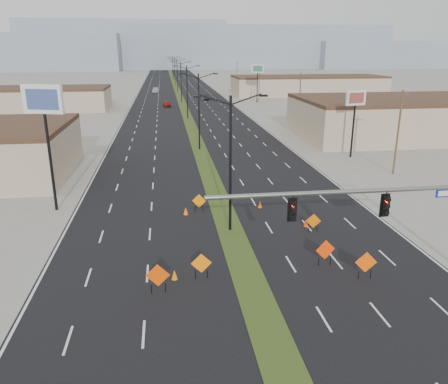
{
  "coord_description": "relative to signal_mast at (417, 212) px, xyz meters",
  "views": [
    {
      "loc": [
        -4.57,
        -18.1,
        13.04
      ],
      "look_at": [
        -0.53,
        11.53,
        3.2
      ],
      "focal_mm": 35.0,
      "sensor_mm": 36.0,
      "label": 1
    }
  ],
  "objects": [
    {
      "name": "construction_sign_3",
      "position": [
        -3.5,
        3.57,
        -3.76
      ],
      "size": [
        1.3,
        0.23,
        1.75
      ],
      "rotation": [
        0.0,
        0.0,
        0.15
      ],
      "color": "#FF3B05",
      "rests_on": "ground"
    },
    {
      "name": "cone_0",
      "position": [
        -12.93,
        3.08,
        -4.48
      ],
      "size": [
        0.49,
        0.49,
        0.63
      ],
      "primitive_type": "cone",
      "rotation": [
        0.0,
        0.0,
        -0.38
      ],
      "color": "orange",
      "rests_on": "ground"
    },
    {
      "name": "pole_sign_east_near",
      "position": [
        10.04,
        31.12,
        1.88
      ],
      "size": [
        2.7,
        1.0,
        8.27
      ],
      "rotation": [
        0.0,
        0.0,
        0.25
      ],
      "color": "black",
      "rests_on": "ground"
    },
    {
      "name": "cone_1",
      "position": [
        -5.29,
        14.45,
        -4.49
      ],
      "size": [
        0.44,
        0.44,
        0.61
      ],
      "primitive_type": "cone",
      "rotation": [
        0.0,
        0.0,
        -0.24
      ],
      "color": "#EB5604",
      "rests_on": "ground"
    },
    {
      "name": "mesa_center",
      "position": [
        31.44,
        298.0,
        9.21
      ],
      "size": [
        220.0,
        50.0,
        28.0
      ],
      "primitive_type": "cube",
      "color": "#8390A3",
      "rests_on": "ground"
    },
    {
      "name": "construction_sign_2",
      "position": [
        -10.56,
        14.2,
        -3.89
      ],
      "size": [
        1.14,
        0.29,
        1.54
      ],
      "rotation": [
        0.0,
        0.0,
        -0.22
      ],
      "color": "orange",
      "rests_on": "ground"
    },
    {
      "name": "car_left",
      "position": [
        -12.44,
        85.13,
        -4.11
      ],
      "size": [
        1.95,
        4.11,
        1.36
      ],
      "primitive_type": "imported",
      "rotation": [
        0.0,
        0.0,
        0.09
      ],
      "color": "maroon",
      "rests_on": "ground"
    },
    {
      "name": "utility_pole_0",
      "position": [
        11.44,
        23.0,
        -0.12
      ],
      "size": [
        1.6,
        0.2,
        9.0
      ],
      "color": "#4C3823",
      "rests_on": "ground"
    },
    {
      "name": "utility_pole_1",
      "position": [
        11.44,
        58.0,
        -0.12
      ],
      "size": [
        1.6,
        0.2,
        9.0
      ],
      "color": "#4C3823",
      "rests_on": "ground"
    },
    {
      "name": "car_far",
      "position": [
        -15.5,
        120.97,
        -4.06
      ],
      "size": [
        2.15,
        5.11,
        1.47
      ],
      "primitive_type": "imported",
      "rotation": [
        0.0,
        0.0,
        -0.02
      ],
      "color": "#B9BDC4",
      "rests_on": "ground"
    },
    {
      "name": "streetlight_0",
      "position": [
        -8.56,
        10.0,
        0.63
      ],
      "size": [
        5.15,
        0.24,
        10.02
      ],
      "color": "black",
      "rests_on": "ground"
    },
    {
      "name": "streetlight_6",
      "position": [
        -8.56,
        178.0,
        0.63
      ],
      "size": [
        5.15,
        0.24,
        10.02
      ],
      "color": "black",
      "rests_on": "ground"
    },
    {
      "name": "construction_sign_5",
      "position": [
        -1.72,
        1.63,
        -3.76
      ],
      "size": [
        1.31,
        0.16,
        1.75
      ],
      "rotation": [
        0.0,
        0.0,
        -0.09
      ],
      "color": "#FF5105",
      "rests_on": "ground"
    },
    {
      "name": "building_sw_far",
      "position": [
        -40.56,
        83.0,
        -2.54
      ],
      "size": [
        30.0,
        14.0,
        4.5
      ],
      "primitive_type": "cube",
      "color": "tan",
      "rests_on": "ground"
    },
    {
      "name": "road_surface",
      "position": [
        -8.56,
        98.0,
        -4.79
      ],
      "size": [
        25.0,
        400.0,
        0.02
      ],
      "primitive_type": "cube",
      "color": "black",
      "rests_on": "ground"
    },
    {
      "name": "construction_sign_0",
      "position": [
        -13.86,
        1.67,
        -3.73
      ],
      "size": [
        1.35,
        0.13,
        1.79
      ],
      "rotation": [
        0.0,
        0.0,
        -0.07
      ],
      "color": "#DF4404",
      "rests_on": "ground"
    },
    {
      "name": "utility_pole_3",
      "position": [
        11.44,
        128.0,
        -0.12
      ],
      "size": [
        1.6,
        0.2,
        9.0
      ],
      "color": "#4C3823",
      "rests_on": "ground"
    },
    {
      "name": "streetlight_5",
      "position": [
        -8.56,
        150.0,
        0.63
      ],
      "size": [
        5.15,
        0.24,
        10.02
      ],
      "color": "black",
      "rests_on": "ground"
    },
    {
      "name": "pole_sign_east_far",
      "position": [
        10.48,
        90.76,
        2.82
      ],
      "size": [
        2.95,
        1.49,
        9.34
      ],
      "rotation": [
        0.0,
        0.0,
        -0.39
      ],
      "color": "black",
      "rests_on": "ground"
    },
    {
      "name": "streetlight_4",
      "position": [
        -8.56,
        122.0,
        0.63
      ],
      "size": [
        5.15,
        0.24,
        10.02
      ],
      "color": "black",
      "rests_on": "ground"
    },
    {
      "name": "cone_3",
      "position": [
        -11.71,
        13.65,
        -4.46
      ],
      "size": [
        0.51,
        0.51,
        0.65
      ],
      "primitive_type": "cone",
      "rotation": [
        0.0,
        0.0,
        0.39
      ],
      "color": "#FF6C05",
      "rests_on": "ground"
    },
    {
      "name": "pole_sign_west",
      "position": [
        -22.56,
        16.32,
        3.75
      ],
      "size": [
        3.33,
        1.4,
        10.4
      ],
      "rotation": [
        0.0,
        0.0,
        -0.32
      ],
      "color": "black",
      "rests_on": "ground"
    },
    {
      "name": "signal_mast",
      "position": [
        0.0,
        0.0,
        0.0
      ],
      "size": [
        16.3,
        0.6,
        8.0
      ],
      "color": "slate",
      "rests_on": "ground"
    },
    {
      "name": "construction_sign_1",
      "position": [
        -11.33,
        2.96,
        -3.83
      ],
      "size": [
        1.23,
        0.05,
        1.63
      ],
      "rotation": [
        0.0,
        0.0,
        0.0
      ],
      "color": "orange",
      "rests_on": "ground"
    },
    {
      "name": "cone_2",
      "position": [
        -2.65,
        9.88,
        -4.48
      ],
      "size": [
        0.42,
        0.42,
        0.62
      ],
      "primitive_type": "cone",
      "rotation": [
        0.0,
        0.0,
        -0.13
      ],
      "color": "#FD3F05",
      "rests_on": "ground"
    },
    {
      "name": "ground",
      "position": [
        -8.56,
        -2.0,
        -4.79
      ],
      "size": [
        600.0,
        600.0,
        0.0
      ],
      "primitive_type": "plane",
      "color": "gray",
      "rests_on": "ground"
    },
    {
      "name": "utility_pole_2",
      "position": [
        11.44,
        93.0,
        -0.12
      ],
      "size": [
        1.6,
        0.2,
        9.0
      ],
      "color": "#4C3823",
      "rests_on": "ground"
    },
    {
      "name": "streetlight_1",
      "position": [
        -8.56,
        38.0,
        0.63
      ],
      "size": [
        5.15,
        0.24,
        10.02
      ],
      "color": "black",
      "rests_on": "ground"
    },
    {
      "name": "building_se_near",
      "position": [
        25.44,
        43.0,
        -2.04
      ],
      "size": [
        36.0,
        18.0,
        5.5
      ],
      "primitive_type": "cube",
      "color": "tan",
      "rests_on": "ground"
    },
    {
      "name": "streetlight_2",
      "position": [
        -8.56,
        66.0,
        0.63
      ],
      "size": [
        5.15,
        0.24,
        10.02
      ],
      "color": "black",
      "rests_on": "ground"
    },
    {
      "name": "mesa_backdrop",
      "position": [
        -38.56,
        318.0,
        11.21
      ],
      "size": [
        140.0,
        50.0,
        32.0
      ],
      "primitive_type": "cube",
      "color": "#8390A3",
      "rests_on": "ground"
    },
    {
      "name": "construction_sign_4",
      "position": [
        -2.49,
        8.75,
        -3.94
      ],
      "size": [
        1.08,
        0.24,
        1.46
      ],
      "rotation": [
        0.0,
        0.0,
        -0.19
      ],
      "color": "#DB5E04",
      "rests_on": "ground"
    },
    {
      "name": "streetlight_3",
      "position": [
        -8.56,
        94.0,
        0.63
      ],
      "size": [
        5.15,
        0.24,
        10.02
      ],
      "color": "black",
      "rests_on": "ground"
    },
    {
      "name": "building_se_far",
      "position": [
        29.44,
        108.0,
        -2.29
      ],
      "size": [
        44.0,
        16.0,
        5.0
      ],
      "primitive_type": "cube",
      "color": "tan",
      "rests_on": "ground"
    },
    {
      "name": "median_strip",
      "position": [
        -8.56,
        98.0,
        -4.79
      ],
      "size": [
        2.0,
        400.0,
        0.04
      ],
      "primitive_type": "cube",
      "color": "#314C1B",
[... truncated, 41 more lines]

